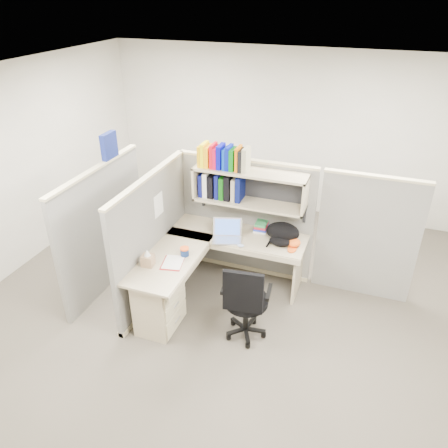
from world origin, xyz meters
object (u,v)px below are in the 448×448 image
at_px(desk, 181,285).
at_px(laptop, 227,231).
at_px(snack_canister, 185,251).
at_px(task_chair, 245,313).
at_px(backpack, 282,234).

xyz_separation_m(desk, laptop, (0.33, 0.67, 0.42)).
bearing_deg(snack_canister, desk, -82.86).
bearing_deg(laptop, desk, -133.00).
relative_size(laptop, task_chair, 0.35).
distance_m(backpack, task_chair, 1.10).
relative_size(laptop, snack_canister, 3.36).
distance_m(laptop, snack_canister, 0.61).
height_order(desk, snack_canister, snack_canister).
distance_m(backpack, snack_canister, 1.20).
relative_size(laptop, backpack, 0.87).
height_order(laptop, backpack, laptop).
bearing_deg(snack_canister, laptop, 54.23).
xyz_separation_m(desk, backpack, (0.97, 0.85, 0.41)).
distance_m(desk, task_chair, 0.84).
bearing_deg(laptop, backpack, -1.32).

